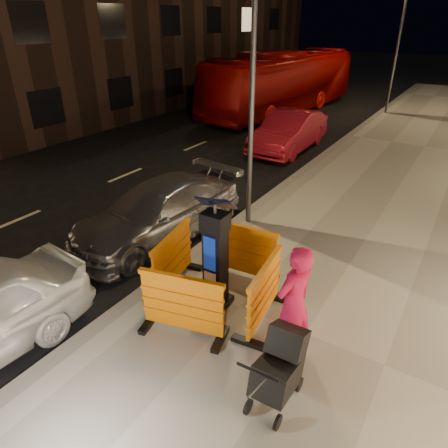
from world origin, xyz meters
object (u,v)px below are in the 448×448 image
Objects in this scene: barrier_front at (182,305)px; car_silver at (160,236)px; car_red at (288,150)px; bus_doubledecker at (280,112)px; barrier_back at (243,252)px; barrier_bldgside at (264,294)px; man at (294,303)px; barrier_kerbside at (173,260)px; stroller at (277,371)px; parking_kiosk at (215,254)px.

car_silver is (-2.60, 2.45, -0.70)m from barrier_front.
car_red is (-0.29, 8.09, 0.00)m from car_silver.
car_silver is at bearing 122.99° from barrier_front.
barrier_back is at bearing -60.55° from bus_doubledecker.
barrier_front and barrier_bldgside have the same top height.
barrier_bldgside is 0.76× the size of man.
barrier_kerbside reaches higher than stroller.
barrier_kerbside is 1.90m from barrier_bldgside.
barrier_bldgside is at bearing -50.74° from barrier_back.
man is at bearing -128.96° from barrier_bldgside.
parking_kiosk is 3.21m from car_silver.
stroller is (4.41, -2.81, 0.67)m from car_silver.
barrier_back is at bearing -72.36° from car_red.
barrier_back is 1.00× the size of barrier_bldgside.
parking_kiosk reaches higher than car_silver.
barrier_front is 3.64m from car_silver.
parking_kiosk is at bearing -86.21° from man.
parking_kiosk is 1.05m from barrier_bldgside.
stroller is at bearing -25.22° from barrier_front.
bus_doubledecker is 10.76× the size of stroller.
barrier_back is 2.90m from stroller.
man is at bearing 4.49° from barrier_front.
car_silver is at bearing -69.10° from bus_doubledecker.
parking_kiosk is 1.40× the size of barrier_front.
parking_kiosk reaches higher than barrier_front.
parking_kiosk is at bearing -95.74° from barrier_back.
bus_doubledecker reaches higher than stroller.
barrier_back is (0.00, 1.90, 0.00)m from barrier_front.
car_silver is 14.77m from bus_doubledecker.
bus_doubledecker is at bearing 102.47° from parking_kiosk.
car_silver is 5.28m from stroller.
barrier_bldgside reaches higher than stroller.
parking_kiosk is at bearing 142.31° from stroller.
man is (4.50, -10.00, 1.08)m from car_red.
stroller is at bearing -57.10° from barrier_back.
barrier_front is 0.32× the size of car_red.
parking_kiosk is 1.67m from man.
car_silver is at bearing 37.04° from barrier_kerbside.
car_red is (-2.89, 9.59, -1.14)m from parking_kiosk.
stroller is at bearing -153.51° from barrier_bldgside.
barrier_front is at bearing -75.52° from car_red.
man is (4.21, -1.91, 1.08)m from car_silver.
stroller reaches higher than car_silver.
parking_kiosk is 1.40× the size of barrier_kerbside.
parking_kiosk is 0.44× the size of car_red.
barrier_bldgside reaches higher than car_red.
barrier_bldgside is at bearing 121.56° from stroller.
barrier_front is 1.34m from barrier_bldgside.
car_silver is at bearing 162.39° from barrier_back.
car_silver is 2.44× the size of man.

